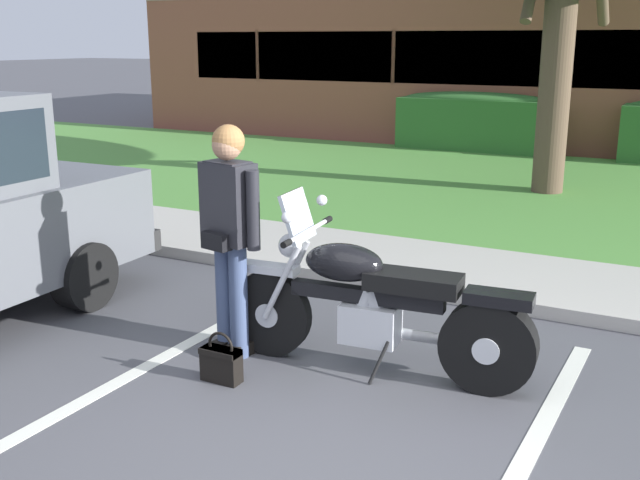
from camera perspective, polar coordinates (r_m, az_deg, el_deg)
ground_plane at (r=4.27m, az=0.87°, el=-17.16°), size 140.00×140.00×0.00m
curb_strip at (r=6.79m, az=12.37°, el=-4.41°), size 60.00×0.20×0.12m
concrete_walk at (r=7.58m, az=14.11°, el=-2.62°), size 60.00×1.50×0.08m
grass_lawn at (r=11.85m, az=19.36°, el=3.20°), size 60.00×7.41×0.06m
stall_stripe_0 at (r=5.35m, az=-15.82°, el=-10.71°), size 0.19×4.40×0.01m
motorcycle at (r=5.21m, az=4.90°, el=-5.11°), size 2.24×0.82×1.26m
rider_person at (r=5.40m, az=-6.90°, el=1.15°), size 0.56×0.34×1.70m
handbag at (r=5.24m, az=-7.50°, el=-9.11°), size 0.28×0.13×0.36m
hedge_left at (r=15.99m, az=11.64°, el=8.84°), size 3.14×0.90×1.24m
brick_building at (r=21.12m, az=20.30°, el=12.86°), size 20.77×10.68×3.65m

